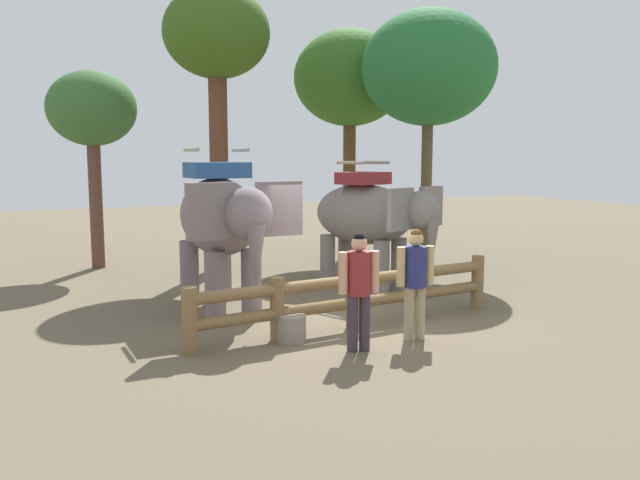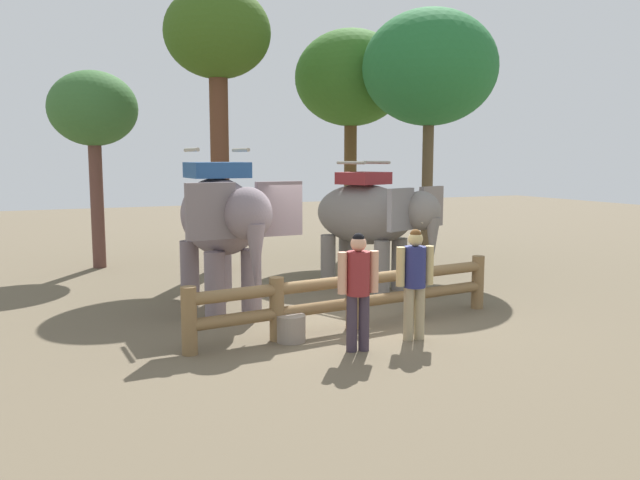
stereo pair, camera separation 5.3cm
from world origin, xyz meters
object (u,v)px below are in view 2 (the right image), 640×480
at_px(elephant_center, 371,217).
at_px(feed_bucket, 291,328).
at_px(tourist_woman_in_black, 415,276).
at_px(elephant_near_left, 222,221).
at_px(tree_far_right, 93,112).
at_px(tree_deep_back, 218,42).
at_px(log_fence, 353,295).
at_px(tree_far_left, 351,80).
at_px(tourist_man_in_blue, 358,283).
at_px(tree_back_center, 430,69).

bearing_deg(elephant_center, feed_bucket, -134.90).
bearing_deg(tourist_woman_in_black, elephant_near_left, 125.94).
height_order(tree_far_right, tree_deep_back, tree_deep_back).
bearing_deg(elephant_near_left, tourist_woman_in_black, -54.06).
xyz_separation_m(tourist_woman_in_black, tree_deep_back, (-0.98, 8.01, 4.88)).
distance_m(log_fence, tree_far_left, 9.71).
bearing_deg(tourist_man_in_blue, tree_far_left, 63.77).
distance_m(tourist_woman_in_black, tree_back_center, 8.52).
bearing_deg(feed_bucket, elephant_center, 45.10).
bearing_deg(feed_bucket, elephant_near_left, 100.05).
height_order(elephant_center, tourist_woman_in_black, elephant_center).
distance_m(tree_back_center, feed_bucket, 9.57).
bearing_deg(log_fence, elephant_center, 56.30).
distance_m(tree_far_left, tree_back_center, 2.81).
xyz_separation_m(tree_back_center, tree_far_right, (-8.22, 3.45, -1.15)).
bearing_deg(tourist_man_in_blue, elephant_center, 59.00).
bearing_deg(tree_deep_back, log_fence, -86.78).
xyz_separation_m(elephant_near_left, tree_back_center, (6.55, 2.86, 3.53)).
bearing_deg(tree_deep_back, tree_back_center, -20.55).
bearing_deg(elephant_near_left, tree_deep_back, 74.57).
bearing_deg(tree_back_center, log_fence, -134.00).
distance_m(log_fence, feed_bucket, 1.38).
bearing_deg(tree_far_left, tree_far_right, 173.43).
height_order(elephant_center, tree_back_center, tree_back_center).
height_order(log_fence, tree_back_center, tree_back_center).
relative_size(tourist_woman_in_black, tree_far_left, 0.27).
distance_m(elephant_near_left, tree_deep_back, 6.51).
relative_size(elephant_center, tree_deep_back, 0.47).
height_order(elephant_near_left, elephant_center, elephant_near_left).
bearing_deg(elephant_center, tree_back_center, 35.53).
bearing_deg(tree_deep_back, tourist_man_in_blue, -91.01).
bearing_deg(tourist_woman_in_black, tree_deep_back, 97.01).
xyz_separation_m(elephant_near_left, tree_deep_back, (1.33, 4.82, 4.17)).
relative_size(log_fence, feed_bucket, 12.95).
relative_size(elephant_center, feed_bucket, 7.24).
relative_size(elephant_center, tree_far_right, 0.65).
height_order(tourist_man_in_blue, tree_back_center, tree_back_center).
relative_size(elephant_center, tourist_man_in_blue, 1.86).
relative_size(log_fence, tourist_man_in_blue, 3.34).
xyz_separation_m(elephant_center, tourist_man_in_blue, (-2.51, -4.18, -0.56)).
relative_size(tourist_woman_in_black, tree_back_center, 0.27).
relative_size(log_fence, tree_deep_back, 0.84).
bearing_deg(tree_far_right, tourist_man_in_blue, -73.57).
bearing_deg(tree_far_right, elephant_near_left, -75.18).
distance_m(elephant_near_left, tree_far_right, 6.95).
xyz_separation_m(elephant_center, tree_back_center, (2.85, 2.04, 3.68)).
height_order(log_fence, tree_far_right, tree_far_right).
xyz_separation_m(log_fence, elephant_near_left, (-1.72, 2.15, 1.17)).
height_order(log_fence, tree_deep_back, tree_deep_back).
bearing_deg(tree_far_right, feed_bucket, -76.50).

